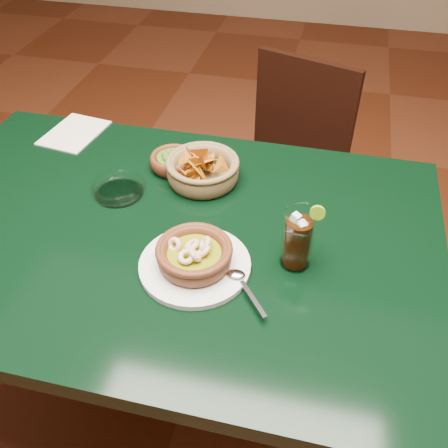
% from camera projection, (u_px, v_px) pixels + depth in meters
% --- Properties ---
extents(ground, '(7.00, 7.00, 0.00)m').
position_uv_depth(ground, '(183.00, 403.00, 1.59)').
color(ground, '#471C0C').
rests_on(ground, ground).
extents(dining_table, '(1.20, 0.80, 0.75)m').
position_uv_depth(dining_table, '(167.00, 260.00, 1.16)').
color(dining_table, black).
rests_on(dining_table, ground).
extents(dining_chair, '(0.48, 0.48, 0.83)m').
position_uv_depth(dining_chair, '(285.00, 171.00, 1.76)').
color(dining_chair, black).
rests_on(dining_chair, ground).
extents(shrimp_plate, '(0.28, 0.23, 0.07)m').
position_uv_depth(shrimp_plate, '(195.00, 257.00, 0.99)').
color(shrimp_plate, silver).
rests_on(shrimp_plate, dining_table).
extents(chip_basket, '(0.21, 0.21, 0.13)m').
position_uv_depth(chip_basket, '(202.00, 170.00, 1.20)').
color(chip_basket, olive).
rests_on(chip_basket, dining_table).
extents(guacamole_ramekin, '(0.14, 0.14, 0.05)m').
position_uv_depth(guacamole_ramekin, '(173.00, 161.00, 1.25)').
color(guacamole_ramekin, '#492110').
rests_on(guacamole_ramekin, dining_table).
extents(cola_drink, '(0.13, 0.13, 0.15)m').
position_uv_depth(cola_drink, '(298.00, 239.00, 0.97)').
color(cola_drink, white).
rests_on(cola_drink, dining_table).
extents(glass_ashtray, '(0.14, 0.14, 0.03)m').
position_uv_depth(glass_ashtray, '(118.00, 188.00, 1.18)').
color(glass_ashtray, white).
rests_on(glass_ashtray, dining_table).
extents(paper_menu, '(0.16, 0.20, 0.00)m').
position_uv_depth(paper_menu, '(74.00, 133.00, 1.39)').
color(paper_menu, beige).
rests_on(paper_menu, dining_table).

